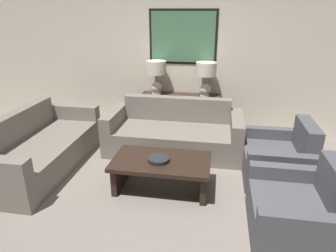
{
  "coord_description": "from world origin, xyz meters",
  "views": [
    {
      "loc": [
        0.66,
        -2.86,
        2.15
      ],
      "look_at": [
        0.01,
        0.91,
        0.65
      ],
      "focal_mm": 32.0,
      "sensor_mm": 36.0,
      "label": 1
    }
  ],
  "objects_px": {
    "couch_by_side": "(39,149)",
    "armchair_near_back_wall": "(279,159)",
    "coffee_table": "(161,168)",
    "armchair_near_camera": "(299,212)",
    "couch_by_back_wall": "(174,134)",
    "table_lamp_right": "(206,74)",
    "console_table": "(180,114)",
    "table_lamp_left": "(156,72)",
    "decorative_bowl": "(159,159)"
  },
  "relations": [
    {
      "from": "couch_by_back_wall",
      "to": "armchair_near_back_wall",
      "type": "distance_m",
      "value": 1.64
    },
    {
      "from": "table_lamp_right",
      "to": "armchair_near_camera",
      "type": "relative_size",
      "value": 0.59
    },
    {
      "from": "table_lamp_right",
      "to": "coffee_table",
      "type": "relative_size",
      "value": 0.49
    },
    {
      "from": "console_table",
      "to": "coffee_table",
      "type": "relative_size",
      "value": 1.17
    },
    {
      "from": "table_lamp_left",
      "to": "armchair_near_camera",
      "type": "bearing_deg",
      "value": -51.46
    },
    {
      "from": "console_table",
      "to": "couch_by_side",
      "type": "relative_size",
      "value": 0.67
    },
    {
      "from": "couch_by_side",
      "to": "decorative_bowl",
      "type": "distance_m",
      "value": 1.86
    },
    {
      "from": "table_lamp_left",
      "to": "decorative_bowl",
      "type": "bearing_deg",
      "value": -77.56
    },
    {
      "from": "coffee_table",
      "to": "armchair_near_camera",
      "type": "distance_m",
      "value": 1.62
    },
    {
      "from": "table_lamp_right",
      "to": "armchair_near_back_wall",
      "type": "xyz_separation_m",
      "value": [
        1.1,
        -1.32,
        -0.86
      ]
    },
    {
      "from": "table_lamp_left",
      "to": "table_lamp_right",
      "type": "distance_m",
      "value": 0.86
    },
    {
      "from": "couch_by_side",
      "to": "coffee_table",
      "type": "relative_size",
      "value": 1.75
    },
    {
      "from": "armchair_near_camera",
      "to": "table_lamp_left",
      "type": "bearing_deg",
      "value": 128.54
    },
    {
      "from": "armchair_near_back_wall",
      "to": "table_lamp_left",
      "type": "bearing_deg",
      "value": 146.08
    },
    {
      "from": "coffee_table",
      "to": "decorative_bowl",
      "type": "height_order",
      "value": "decorative_bowl"
    },
    {
      "from": "console_table",
      "to": "armchair_near_back_wall",
      "type": "xyz_separation_m",
      "value": [
        1.53,
        -1.32,
        -0.09
      ]
    },
    {
      "from": "console_table",
      "to": "armchair_near_camera",
      "type": "relative_size",
      "value": 1.42
    },
    {
      "from": "console_table",
      "to": "table_lamp_left",
      "type": "distance_m",
      "value": 0.87
    },
    {
      "from": "couch_by_back_wall",
      "to": "armchair_near_back_wall",
      "type": "bearing_deg",
      "value": -21.24
    },
    {
      "from": "console_table",
      "to": "table_lamp_right",
      "type": "height_order",
      "value": "table_lamp_right"
    },
    {
      "from": "couch_by_side",
      "to": "decorative_bowl",
      "type": "height_order",
      "value": "couch_by_side"
    },
    {
      "from": "couch_by_side",
      "to": "armchair_near_camera",
      "type": "xyz_separation_m",
      "value": [
        3.36,
        -0.85,
        -0.01
      ]
    },
    {
      "from": "console_table",
      "to": "armchair_near_back_wall",
      "type": "relative_size",
      "value": 1.42
    },
    {
      "from": "coffee_table",
      "to": "decorative_bowl",
      "type": "bearing_deg",
      "value": -120.3
    },
    {
      "from": "decorative_bowl",
      "to": "armchair_near_camera",
      "type": "relative_size",
      "value": 0.27
    },
    {
      "from": "couch_by_back_wall",
      "to": "couch_by_side",
      "type": "relative_size",
      "value": 1.0
    },
    {
      "from": "decorative_bowl",
      "to": "armchair_near_back_wall",
      "type": "height_order",
      "value": "armchair_near_back_wall"
    },
    {
      "from": "armchair_near_camera",
      "to": "couch_by_back_wall",
      "type": "bearing_deg",
      "value": 131.35
    },
    {
      "from": "couch_by_side",
      "to": "armchair_near_camera",
      "type": "bearing_deg",
      "value": -14.27
    },
    {
      "from": "decorative_bowl",
      "to": "armchair_near_back_wall",
      "type": "bearing_deg",
      "value": 21.72
    },
    {
      "from": "couch_by_back_wall",
      "to": "armchair_near_back_wall",
      "type": "height_order",
      "value": "armchair_near_back_wall"
    },
    {
      "from": "console_table",
      "to": "decorative_bowl",
      "type": "height_order",
      "value": "console_table"
    },
    {
      "from": "table_lamp_left",
      "to": "coffee_table",
      "type": "xyz_separation_m",
      "value": [
        0.45,
        -1.89,
        -0.81
      ]
    },
    {
      "from": "couch_by_back_wall",
      "to": "couch_by_side",
      "type": "distance_m",
      "value": 2.03
    },
    {
      "from": "table_lamp_left",
      "to": "couch_by_back_wall",
      "type": "xyz_separation_m",
      "value": [
        0.43,
        -0.72,
        -0.85
      ]
    },
    {
      "from": "coffee_table",
      "to": "armchair_near_back_wall",
      "type": "relative_size",
      "value": 1.22
    },
    {
      "from": "table_lamp_left",
      "to": "decorative_bowl",
      "type": "relative_size",
      "value": 2.21
    },
    {
      "from": "couch_by_back_wall",
      "to": "couch_by_side",
      "type": "height_order",
      "value": "same"
    },
    {
      "from": "couch_by_side",
      "to": "armchair_near_back_wall",
      "type": "bearing_deg",
      "value": 4.91
    },
    {
      "from": "console_table",
      "to": "coffee_table",
      "type": "distance_m",
      "value": 1.89
    },
    {
      "from": "table_lamp_left",
      "to": "table_lamp_right",
      "type": "height_order",
      "value": "same"
    },
    {
      "from": "console_table",
      "to": "armchair_near_camera",
      "type": "distance_m",
      "value": 2.9
    },
    {
      "from": "table_lamp_right",
      "to": "couch_by_side",
      "type": "xyz_separation_m",
      "value": [
        -2.26,
        -1.61,
        -0.85
      ]
    },
    {
      "from": "table_lamp_left",
      "to": "couch_by_side",
      "type": "xyz_separation_m",
      "value": [
        -1.4,
        -1.61,
        -0.85
      ]
    },
    {
      "from": "table_lamp_right",
      "to": "armchair_near_back_wall",
      "type": "distance_m",
      "value": 1.92
    },
    {
      "from": "console_table",
      "to": "decorative_bowl",
      "type": "bearing_deg",
      "value": -90.19
    },
    {
      "from": "decorative_bowl",
      "to": "couch_by_back_wall",
      "type": "bearing_deg",
      "value": 89.7
    },
    {
      "from": "armchair_near_camera",
      "to": "armchair_near_back_wall",
      "type": "bearing_deg",
      "value": 90.0
    },
    {
      "from": "console_table",
      "to": "armchair_near_back_wall",
      "type": "bearing_deg",
      "value": -40.78
    },
    {
      "from": "table_lamp_right",
      "to": "decorative_bowl",
      "type": "height_order",
      "value": "table_lamp_right"
    }
  ]
}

